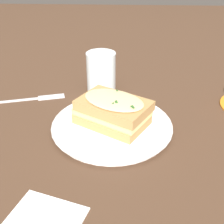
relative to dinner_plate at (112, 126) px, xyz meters
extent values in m
plane|color=#473021|center=(-0.01, 0.01, -0.01)|extent=(2.40, 2.40, 0.00)
cylinder|color=white|center=(0.00, 0.00, 0.00)|extent=(0.24, 0.24, 0.02)
torus|color=white|center=(0.00, 0.00, 0.00)|extent=(0.25, 0.25, 0.01)
cube|color=#B2844C|center=(0.00, 0.00, 0.02)|extent=(0.15, 0.17, 0.02)
cube|color=#EAD17A|center=(0.00, 0.00, 0.03)|extent=(0.15, 0.17, 0.01)
cube|color=#B2844C|center=(0.00, 0.00, 0.05)|extent=(0.15, 0.17, 0.02)
ellipsoid|color=beige|center=(0.00, 0.00, 0.06)|extent=(0.14, 0.15, 0.01)
cube|color=#2D6028|center=(0.02, 0.01, 0.07)|extent=(0.01, 0.01, 0.00)
cube|color=#2D6028|center=(0.04, 0.04, 0.07)|extent=(0.01, 0.01, 0.00)
cube|color=#2D6028|center=(0.03, 0.04, 0.07)|extent=(0.01, 0.01, 0.00)
cube|color=#2D6028|center=(-0.03, 0.01, 0.07)|extent=(0.01, 0.00, 0.00)
cube|color=#2D6028|center=(0.02, 0.00, 0.07)|extent=(0.00, 0.00, 0.00)
cube|color=#2D6028|center=(0.02, 0.00, 0.07)|extent=(0.01, 0.00, 0.00)
cylinder|color=silver|center=(-0.18, -0.03, 0.04)|extent=(0.07, 0.07, 0.10)
cube|color=silver|center=(-0.11, -0.24, -0.01)|extent=(0.04, 0.10, 0.00)
cube|color=silver|center=(-0.14, -0.16, -0.01)|extent=(0.04, 0.07, 0.00)
cube|color=#333335|center=(-0.14, -0.15, -0.01)|extent=(0.01, 0.04, 0.00)
cube|color=#333335|center=(-0.14, -0.15, -0.01)|extent=(0.01, 0.04, 0.00)
cube|color=#333335|center=(-0.13, -0.15, -0.01)|extent=(0.01, 0.04, 0.00)
camera|label=1|loc=(0.54, 0.02, 0.36)|focal=50.00mm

